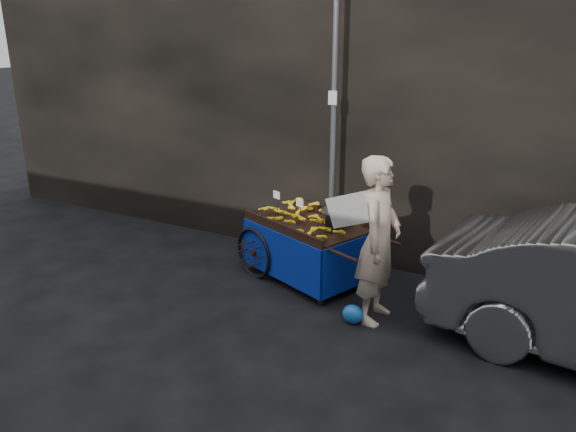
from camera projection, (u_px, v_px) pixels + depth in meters
The scene contains 6 objects.
ground at pixel (267, 297), 7.19m from camera, with size 80.00×80.00×0.00m, color black.
building_wall at pixel (375, 82), 8.38m from camera, with size 13.50×2.00×5.00m.
street_pole at pixel (333, 127), 7.50m from camera, with size 0.12×0.10×4.00m.
banana_cart at pixel (305, 228), 7.54m from camera, with size 2.35×1.68×1.17m.
vendor at pixel (379, 240), 6.36m from camera, with size 0.87×0.72×1.96m.
plastic_bag at pixel (353, 314), 6.52m from camera, with size 0.25×0.20×0.23m, color blue.
Camera 1 is at (3.28, -5.59, 3.30)m, focal length 35.00 mm.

